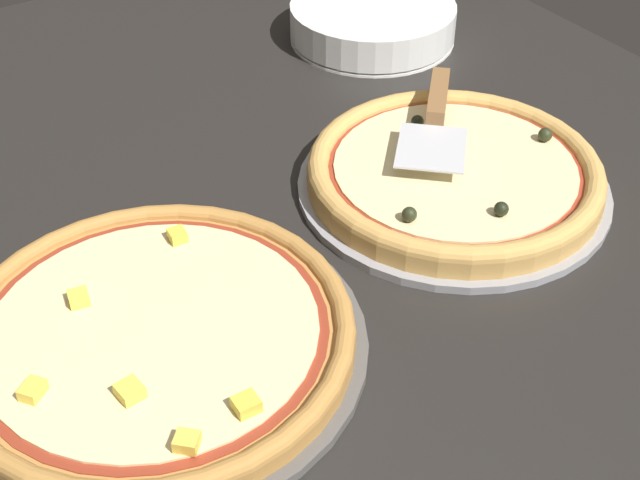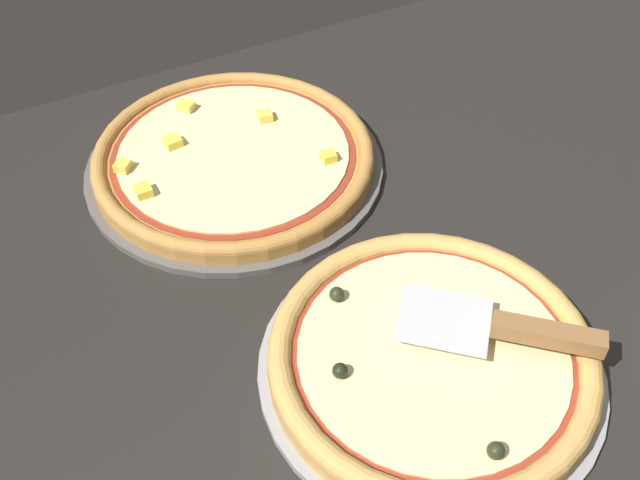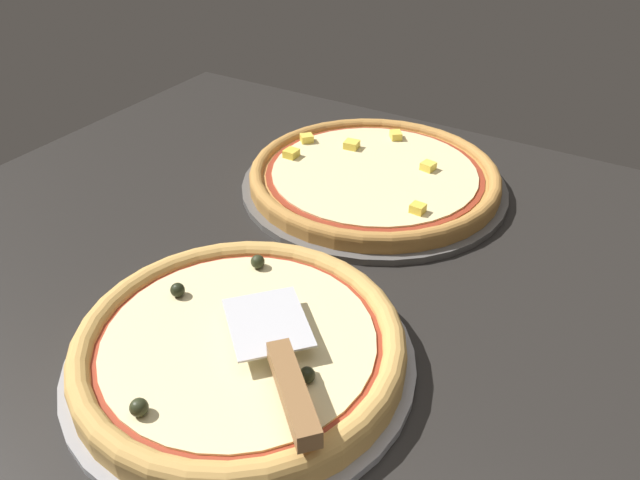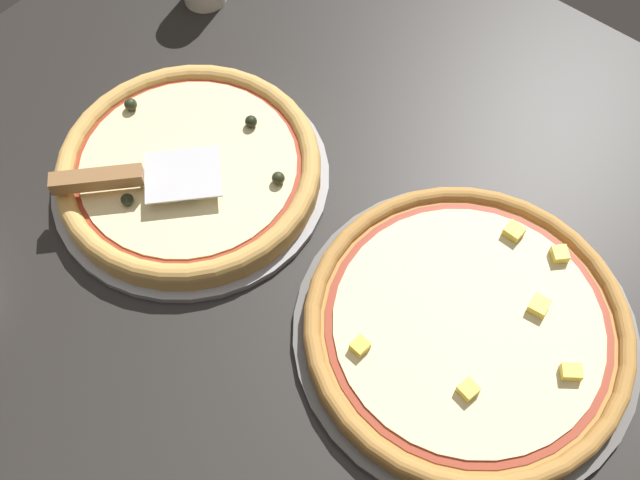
{
  "view_description": "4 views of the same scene",
  "coord_description": "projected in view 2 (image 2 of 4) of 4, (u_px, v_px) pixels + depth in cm",
  "views": [
    {
      "loc": [
        -72.8,
        47.97,
        61.75
      ],
      "look_at": [
        -11.6,
        8.61,
        3.0
      ],
      "focal_mm": 50.0,
      "sensor_mm": 36.0,
      "label": 1
    },
    {
      "loc": [
        -41.16,
        -46.75,
        66.89
      ],
      "look_at": [
        -11.6,
        8.61,
        3.0
      ],
      "focal_mm": 42.0,
      "sensor_mm": 36.0,
      "label": 2
    },
    {
      "loc": [
        22.33,
        -47.84,
        48.14
      ],
      "look_at": [
        -11.6,
        8.61,
        3.0
      ],
      "focal_mm": 35.0,
      "sensor_mm": 36.0,
      "label": 3
    },
    {
      "loc": [
        24.06,
        38.59,
        82.07
      ],
      "look_at": [
        -11.6,
        8.61,
        3.0
      ],
      "focal_mm": 42.0,
      "sensor_mm": 36.0,
      "label": 4
    }
  ],
  "objects": [
    {
      "name": "pizza_front",
      "position": [
        432.0,
        356.0,
        0.78
      ],
      "size": [
        34.56,
        34.56,
        4.28
      ],
      "color": "tan",
      "rests_on": "pizza_pan_front"
    },
    {
      "name": "ground_plane",
      "position": [
        437.0,
        280.0,
        0.91
      ],
      "size": [
        141.23,
        113.51,
        3.6
      ],
      "primitive_type": "cube",
      "color": "black"
    },
    {
      "name": "pizza_pan_back",
      "position": [
        235.0,
        166.0,
        1.03
      ],
      "size": [
        40.75,
        40.75,
        1.0
      ],
      "primitive_type": "cylinder",
      "color": "#565451",
      "rests_on": "ground_plane"
    },
    {
      "name": "pizza_pan_front",
      "position": [
        430.0,
        368.0,
        0.8
      ],
      "size": [
        36.77,
        36.77,
        1.0
      ],
      "primitive_type": "cylinder",
      "color": "#939399",
      "rests_on": "ground_plane"
    },
    {
      "name": "serving_spatula",
      "position": [
        520.0,
        330.0,
        0.76
      ],
      "size": [
        18.83,
        17.85,
        2.0
      ],
      "color": "silver",
      "rests_on": "pizza_front"
    },
    {
      "name": "pizza_back",
      "position": [
        234.0,
        156.0,
        1.02
      ],
      "size": [
        38.3,
        38.3,
        3.28
      ],
      "color": "#B77F3D",
      "rests_on": "pizza_pan_back"
    }
  ]
}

